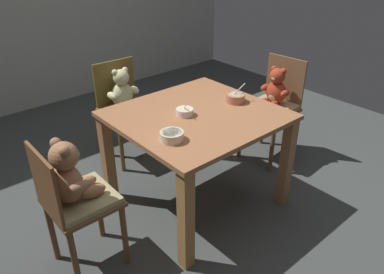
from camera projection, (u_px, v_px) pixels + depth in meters
ground_plane at (196, 201)px, 2.91m from camera, size 5.20×5.20×0.04m
dining_table at (197, 131)px, 2.61m from camera, size 1.06×0.99×0.73m
teddy_chair_far_center at (123, 99)px, 3.22m from camera, size 0.42×0.40×0.85m
teddy_chair_near_right at (274, 100)px, 3.22m from camera, size 0.44×0.43×0.89m
teddy_chair_near_left at (73, 188)px, 2.06m from camera, size 0.38×0.38×0.88m
porridge_bowl_white_center at (185, 112)px, 2.51m from camera, size 0.12×0.12×0.11m
porridge_bowl_terracotta_near_right at (235, 98)px, 2.70m from camera, size 0.15×0.14×0.13m
porridge_bowl_cream_near_left at (172, 136)px, 2.20m from camera, size 0.14×0.14×0.06m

